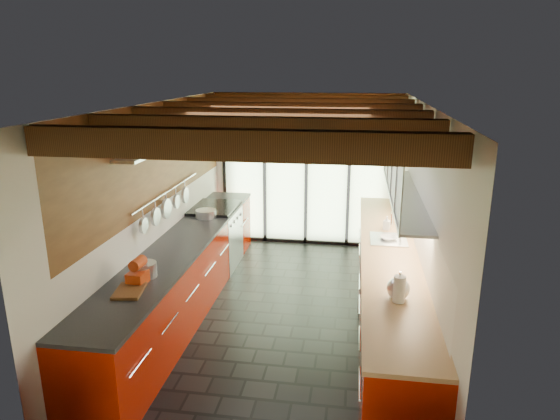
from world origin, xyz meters
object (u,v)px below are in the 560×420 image
object	(u,v)px
bowl	(388,238)
soap_bottle	(387,223)
kettle	(398,287)
paper_towel	(399,289)
stand_mixer	(140,272)

from	to	relation	value
bowl	soap_bottle	bearing A→B (deg)	90.00
kettle	paper_towel	distance (m)	0.09
soap_bottle	paper_towel	bearing A→B (deg)	-90.00
paper_towel	stand_mixer	bearing A→B (deg)	178.30
kettle	soap_bottle	size ratio (longest dim) A/B	1.55
kettle	soap_bottle	bearing A→B (deg)	90.00
kettle	paper_towel	world-z (taller)	paper_towel
stand_mixer	paper_towel	bearing A→B (deg)	-1.70
stand_mixer	kettle	distance (m)	2.54
paper_towel	bowl	size ratio (longest dim) A/B	1.52
paper_towel	bowl	xyz separation A→B (m)	(-0.00, 1.73, -0.10)
stand_mixer	kettle	bearing A→B (deg)	0.30
stand_mixer	paper_towel	xyz separation A→B (m)	(2.54, -0.08, 0.02)
paper_towel	bowl	bearing A→B (deg)	90.00
stand_mixer	bowl	xyz separation A→B (m)	(2.54, 1.66, -0.08)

